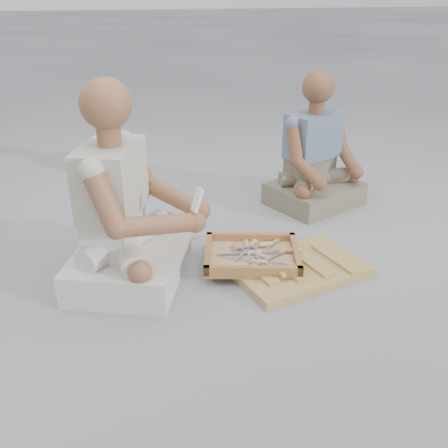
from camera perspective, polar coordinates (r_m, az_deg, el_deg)
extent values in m
plane|color=#9A9B9F|center=(2.23, 3.67, -8.31)|extent=(60.00, 60.00, 0.00)
cube|color=olive|center=(2.42, 8.42, -5.04)|extent=(0.69, 0.55, 0.04)
cube|color=brown|center=(2.42, 3.18, -3.94)|extent=(0.53, 0.46, 0.01)
cube|color=brown|center=(2.56, 3.06, -1.53)|extent=(0.44, 0.14, 0.05)
cube|color=brown|center=(2.27, 3.36, -5.38)|extent=(0.44, 0.14, 0.05)
cube|color=brown|center=(2.43, 8.21, -3.34)|extent=(0.12, 0.36, 0.05)
cube|color=brown|center=(2.41, -1.84, -3.31)|extent=(0.12, 0.36, 0.05)
cube|color=tan|center=(2.42, 3.19, -3.72)|extent=(0.46, 0.40, 0.01)
cube|color=silver|center=(2.40, 2.86, -3.58)|extent=(0.04, 0.15, 0.00)
cylinder|color=tan|center=(2.50, 2.59, -2.35)|extent=(0.03, 0.07, 0.02)
cube|color=silver|center=(2.42, 0.97, -3.38)|extent=(0.15, 0.04, 0.00)
cylinder|color=tan|center=(2.43, 3.56, -3.28)|extent=(0.07, 0.03, 0.02)
cube|color=silver|center=(2.35, 4.69, -4.39)|extent=(0.06, 0.15, 0.00)
cylinder|color=tan|center=(2.28, 6.40, -5.53)|extent=(0.04, 0.07, 0.02)
cube|color=silver|center=(2.43, 5.50, -3.12)|extent=(0.15, 0.04, 0.00)
cylinder|color=tan|center=(2.46, 8.03, -3.01)|extent=(0.07, 0.03, 0.02)
cube|color=silver|center=(2.36, 5.35, -4.40)|extent=(0.14, 0.09, 0.00)
cylinder|color=tan|center=(2.35, 7.99, -4.75)|extent=(0.07, 0.05, 0.02)
cube|color=silver|center=(2.45, 3.52, -3.14)|extent=(0.05, 0.15, 0.00)
cylinder|color=tan|center=(2.55, 3.30, -1.95)|extent=(0.04, 0.07, 0.02)
cube|color=silver|center=(2.38, 1.54, -3.99)|extent=(0.14, 0.09, 0.00)
cylinder|color=tan|center=(2.36, 4.13, -4.37)|extent=(0.07, 0.05, 0.02)
cube|color=silver|center=(2.42, 2.22, -3.35)|extent=(0.11, 0.12, 0.00)
cylinder|color=tan|center=(2.51, 3.31, -2.27)|extent=(0.06, 0.07, 0.02)
cube|color=silver|center=(2.45, 2.28, -2.96)|extent=(0.11, 0.13, 0.00)
cylinder|color=tan|center=(2.40, 4.44, -3.71)|extent=(0.06, 0.07, 0.02)
cube|color=silver|center=(2.46, 2.47, -2.64)|extent=(0.15, 0.02, 0.00)
cylinder|color=tan|center=(2.49, 4.87, -2.31)|extent=(0.07, 0.02, 0.02)
cube|color=silver|center=(2.38, 5.19, -3.92)|extent=(0.14, 0.08, 0.00)
cylinder|color=tan|center=(2.45, 6.98, -3.08)|extent=(0.07, 0.05, 0.02)
cube|color=silver|center=(2.47, 4.85, -2.83)|extent=(0.12, 0.11, 0.00)
cylinder|color=tan|center=(2.56, 6.12, -1.87)|extent=(0.07, 0.06, 0.02)
cube|color=tan|center=(2.52, 9.74, -4.27)|extent=(0.02, 0.02, 0.00)
cube|color=tan|center=(2.66, 6.01, -2.36)|extent=(0.02, 0.02, 0.00)
cube|color=tan|center=(2.38, -4.13, -5.80)|extent=(0.02, 0.02, 0.00)
cube|color=tan|center=(2.38, -1.62, -5.74)|extent=(0.02, 0.02, 0.00)
cube|color=tan|center=(2.40, 6.08, -5.60)|extent=(0.02, 0.02, 0.00)
cube|color=tan|center=(2.62, -2.45, -2.62)|extent=(0.02, 0.02, 0.00)
cube|color=tan|center=(2.39, 5.54, -5.79)|extent=(0.02, 0.02, 0.00)
cube|color=tan|center=(2.61, -2.44, -2.79)|extent=(0.02, 0.02, 0.00)
cube|color=tan|center=(2.76, 3.57, -1.18)|extent=(0.02, 0.02, 0.00)
cube|color=tan|center=(2.26, 5.74, -7.75)|extent=(0.02, 0.02, 0.00)
cube|color=tan|center=(2.62, -1.93, -2.66)|extent=(0.02, 0.02, 0.00)
cube|color=tan|center=(2.49, 8.78, -4.51)|extent=(0.02, 0.02, 0.00)
cube|color=tan|center=(2.70, 6.86, -1.92)|extent=(0.02, 0.02, 0.00)
cube|color=tan|center=(2.71, -3.41, -1.61)|extent=(0.02, 0.02, 0.00)
cube|color=tan|center=(2.49, -1.29, -4.30)|extent=(0.02, 0.02, 0.00)
cube|color=tan|center=(2.39, -0.85, -5.67)|extent=(0.02, 0.02, 0.00)
cube|color=silver|center=(2.37, -10.65, -4.39)|extent=(0.65, 0.72, 0.15)
cube|color=silver|center=(2.31, -12.43, -0.67)|extent=(0.31, 0.38, 0.18)
cube|color=beige|center=(2.21, -12.77, 4.99)|extent=(0.34, 0.42, 0.30)
sphere|color=brown|center=(2.12, -13.36, 13.23)|extent=(0.21, 0.21, 0.21)
sphere|color=brown|center=(2.23, -2.74, 1.58)|extent=(0.10, 0.10, 0.10)
sphere|color=brown|center=(2.12, -3.28, 0.25)|extent=(0.10, 0.10, 0.10)
cube|color=#756854|center=(3.17, 10.26, 3.45)|extent=(0.64, 0.58, 0.13)
cube|color=#756854|center=(3.16, 9.75, 6.23)|extent=(0.33, 0.28, 0.16)
cube|color=slate|center=(3.09, 10.17, 9.94)|extent=(0.37, 0.31, 0.27)
sphere|color=brown|center=(3.02, 10.72, 15.13)|extent=(0.19, 0.19, 0.19)
sphere|color=brown|center=(3.13, 14.89, 5.74)|extent=(0.08, 0.08, 0.08)
sphere|color=brown|center=(2.89, 10.90, 4.53)|extent=(0.08, 0.08, 0.08)
cube|color=silver|center=(2.08, -3.07, 2.75)|extent=(0.06, 0.05, 0.10)
cube|color=black|center=(2.08, -3.08, 2.99)|extent=(0.02, 0.03, 0.03)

